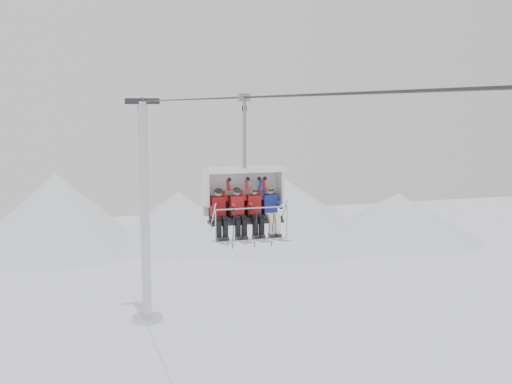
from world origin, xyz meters
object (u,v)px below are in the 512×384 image
object	(u,v)px
lift_tower_right	(145,228)
chairlift_carrier	(243,193)
skier_center_right	(255,210)
skier_far_right	(271,209)
skier_far_left	(219,212)
skier_center_left	(238,211)

from	to	relation	value
lift_tower_right	chairlift_carrier	distance (m)	21.39
lift_tower_right	skier_center_right	xyz separation A→B (m)	(0.25, -21.13, 4.40)
skier_center_right	skier_far_right	bearing A→B (deg)	0.00
skier_far_left	skier_center_right	xyz separation A→B (m)	(1.03, 0.00, 0.00)
lift_tower_right	skier_far_right	distance (m)	21.60
skier_center_right	chairlift_carrier	bearing A→B (deg)	128.86
chairlift_carrier	skier_far_left	distance (m)	0.96
skier_far_left	skier_center_right	world-z (taller)	same
lift_tower_right	skier_center_left	bearing A→B (deg)	-90.69
chairlift_carrier	skier_far_right	size ratio (longest dim) A/B	2.36
lift_tower_right	skier_far_left	world-z (taller)	lift_tower_right
lift_tower_right	chairlift_carrier	bearing A→B (deg)	-90.00
chairlift_carrier	skier_far_right	xyz separation A→B (m)	(0.72, -0.30, -0.46)
lift_tower_right	chairlift_carrier	world-z (taller)	lift_tower_right
chairlift_carrier	skier_center_left	xyz separation A→B (m)	(-0.25, -0.30, -0.46)
skier_center_right	skier_far_right	xyz separation A→B (m)	(0.47, 0.00, 0.00)
lift_tower_right	skier_far_left	distance (m)	21.60
chairlift_carrier	skier_center_right	size ratio (longest dim) A/B	2.36
skier_far_left	skier_center_right	bearing A→B (deg)	0.00
skier_far_right	skier_center_left	bearing A→B (deg)	180.00
skier_far_left	skier_center_right	size ratio (longest dim) A/B	1.00
lift_tower_right	skier_far_left	size ratio (longest dim) A/B	7.99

